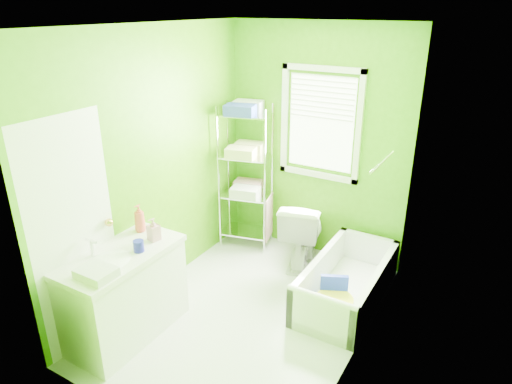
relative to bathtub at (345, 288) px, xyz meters
The scene contains 9 objects.
ground 0.98m from the bathtub, 138.56° to the right, with size 2.90×2.90×0.00m, color silver.
room_envelope 1.70m from the bathtub, 138.56° to the right, with size 2.14×2.94×2.62m.
window 1.80m from the bathtub, 130.72° to the left, with size 0.92×0.05×1.22m.
door 2.55m from the bathtub, 137.12° to the right, with size 0.09×0.80×2.00m.
right_wall_decor 1.38m from the bathtub, 64.82° to the right, with size 0.04×1.48×1.17m.
bathtub is the anchor object (origin of this frame).
toilet 0.86m from the bathtub, 146.31° to the left, with size 0.44×0.77×0.78m, color white.
vanity 2.10m from the bathtub, 136.53° to the right, with size 0.56×1.08×1.08m.
wire_shelf_unit 1.81m from the bathtub, 159.66° to the left, with size 0.65×0.53×1.74m.
Camera 1 is at (1.88, -3.08, 2.75)m, focal length 32.00 mm.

